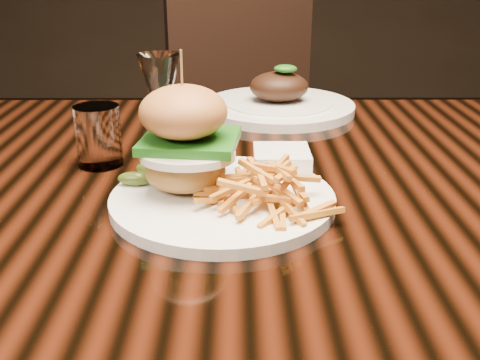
{
  "coord_description": "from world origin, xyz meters",
  "views": [
    {
      "loc": [
        -0.05,
        -0.77,
        1.06
      ],
      "look_at": [
        -0.05,
        -0.17,
        0.81
      ],
      "focal_mm": 42.0,
      "sensor_mm": 36.0,
      "label": 1
    }
  ],
  "objects_px": {
    "dining_table": "(269,221)",
    "chair_far": "(252,132)",
    "burger_plate": "(214,168)",
    "far_dish": "(279,102)",
    "wine_glass": "(160,86)"
  },
  "relations": [
    {
      "from": "dining_table",
      "to": "far_dish",
      "type": "relative_size",
      "value": 5.14
    },
    {
      "from": "burger_plate",
      "to": "wine_glass",
      "type": "bearing_deg",
      "value": 139.84
    },
    {
      "from": "wine_glass",
      "to": "far_dish",
      "type": "distance_m",
      "value": 0.39
    },
    {
      "from": "wine_glass",
      "to": "chair_far",
      "type": "relative_size",
      "value": 0.18
    },
    {
      "from": "wine_glass",
      "to": "chair_far",
      "type": "distance_m",
      "value": 0.93
    },
    {
      "from": "chair_far",
      "to": "dining_table",
      "type": "bearing_deg",
      "value": -107.64
    },
    {
      "from": "far_dish",
      "to": "chair_far",
      "type": "bearing_deg",
      "value": 94.3
    },
    {
      "from": "burger_plate",
      "to": "far_dish",
      "type": "xyz_separation_m",
      "value": [
        0.11,
        0.46,
        -0.03
      ]
    },
    {
      "from": "dining_table",
      "to": "chair_far",
      "type": "bearing_deg",
      "value": 90.26
    },
    {
      "from": "dining_table",
      "to": "wine_glass",
      "type": "xyz_separation_m",
      "value": [
        -0.16,
        0.04,
        0.2
      ]
    },
    {
      "from": "dining_table",
      "to": "chair_far",
      "type": "xyz_separation_m",
      "value": [
        -0.0,
        0.89,
        -0.13
      ]
    },
    {
      "from": "burger_plate",
      "to": "wine_glass",
      "type": "relative_size",
      "value": 1.7
    },
    {
      "from": "dining_table",
      "to": "burger_plate",
      "type": "height_order",
      "value": "burger_plate"
    },
    {
      "from": "far_dish",
      "to": "dining_table",
      "type": "bearing_deg",
      "value": -95.83
    },
    {
      "from": "burger_plate",
      "to": "far_dish",
      "type": "distance_m",
      "value": 0.47
    }
  ]
}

